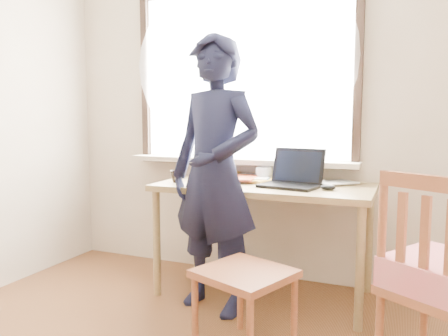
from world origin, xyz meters
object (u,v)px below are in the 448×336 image
at_px(work_chair, 245,283).
at_px(side_chair, 445,279).
at_px(mug_white, 264,174).
at_px(desk, 264,196).
at_px(person, 215,174).
at_px(laptop, 293,178).
at_px(mug_dark, 177,176).

height_order(work_chair, side_chair, side_chair).
height_order(mug_white, work_chair, mug_white).
bearing_deg(desk, work_chair, -79.39).
bearing_deg(work_chair, mug_white, 102.03).
bearing_deg(person, laptop, 49.16).
bearing_deg(laptop, mug_dark, -170.05).
relative_size(desk, mug_dark, 15.87).
bearing_deg(mug_white, desk, -71.86).
bearing_deg(mug_white, work_chair, -77.97).
distance_m(mug_dark, side_chair, 1.84).
height_order(mug_dark, work_chair, mug_dark).
distance_m(mug_dark, work_chair, 1.09).
xyz_separation_m(laptop, work_chair, (-0.06, -0.78, -0.47)).
bearing_deg(desk, mug_white, 108.14).
relative_size(laptop, side_chair, 0.41).
xyz_separation_m(desk, mug_white, (-0.06, 0.18, 0.13)).
xyz_separation_m(work_chair, side_chair, (0.95, 0.03, 0.15)).
height_order(desk, laptop, laptop).
relative_size(desk, mug_white, 11.70).
bearing_deg(work_chair, laptop, 85.54).
xyz_separation_m(desk, mug_dark, (-0.61, -0.17, 0.13)).
distance_m(desk, side_chair, 1.36).
bearing_deg(laptop, side_chair, -40.36).
height_order(side_chair, person, person).
xyz_separation_m(desk, side_chair, (1.10, -0.78, -0.18)).
xyz_separation_m(mug_dark, side_chair, (1.71, -0.61, -0.31)).
bearing_deg(mug_dark, side_chair, -19.70).
relative_size(side_chair, person, 0.57).
bearing_deg(side_chair, mug_dark, 160.30).
xyz_separation_m(desk, laptop, (0.21, -0.03, 0.14)).
distance_m(laptop, mug_dark, 0.83).
bearing_deg(mug_white, mug_dark, -147.22).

